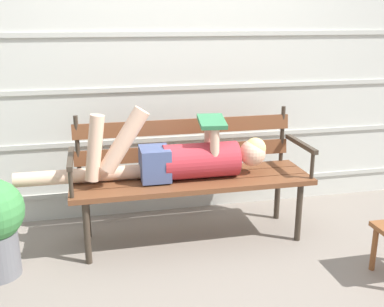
{
  "coord_description": "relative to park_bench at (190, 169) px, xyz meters",
  "views": [
    {
      "loc": [
        -0.67,
        -2.86,
        1.57
      ],
      "look_at": [
        0.0,
        0.12,
        0.65
      ],
      "focal_mm": 42.76,
      "sensor_mm": 36.0,
      "label": 1
    }
  ],
  "objects": [
    {
      "name": "reclining_person",
      "position": [
        -0.09,
        -0.07,
        0.11
      ],
      "size": [
        1.75,
        0.27,
        0.54
      ],
      "color": "#B72D38"
    },
    {
      "name": "ground_plane",
      "position": [
        -0.0,
        -0.19,
        -0.51
      ],
      "size": [
        12.0,
        12.0,
        0.0
      ],
      "primitive_type": "plane",
      "color": "gray"
    },
    {
      "name": "park_bench",
      "position": [
        0.0,
        0.0,
        0.0
      ],
      "size": [
        1.7,
        0.52,
        0.91
      ],
      "color": "brown",
      "rests_on": "ground"
    },
    {
      "name": "house_siding",
      "position": [
        -0.0,
        0.52,
        0.72
      ],
      "size": [
        4.23,
        0.08,
        2.48
      ],
      "color": "beige",
      "rests_on": "ground"
    }
  ]
}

